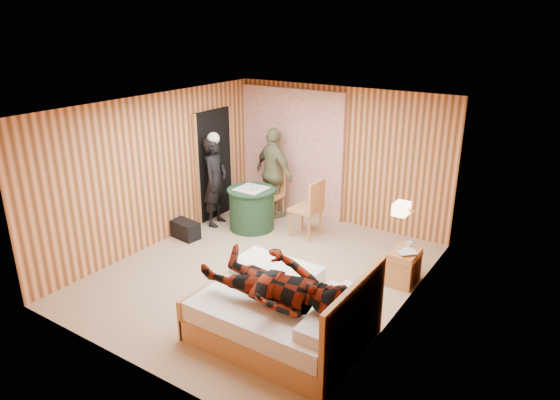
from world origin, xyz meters
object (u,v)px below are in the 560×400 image
Objects in this scene: chair_far at (273,190)px; man_on_bed at (274,274)px; duffel_bag at (185,230)px; man_at_table at (274,173)px; bed at (283,314)px; round_table at (252,208)px; wall_lamp at (402,209)px; chair_near at (310,205)px; nightstand at (404,266)px; woman_standing at (215,182)px.

man_on_bed is (2.27, -3.33, 0.40)m from chair_far.
man_at_table is at bearing 74.63° from duffel_bag.
bed is 3.91m from man_at_table.
round_table is 0.70m from chair_far.
wall_lamp is 0.13× the size of bed.
duffel_bag is at bearing 154.14° from bed.
chair_near is at bearing 112.50° from man_on_bed.
man_at_table is 4.07m from man_on_bed.
nightstand is at bearing 73.90° from chair_near.
chair_near is (1.08, -0.44, 0.06)m from chair_far.
bed reaches higher than nightstand.
woman_standing is at bearing -163.96° from round_table.
chair_near is 0.59× the size of man_on_bed.
man_on_bed is at bearing -107.96° from nightstand.
round_table is 0.50× the size of man_at_table.
chair_far is at bearing -51.00° from woman_standing.
nightstand reaches higher than duffel_bag.
chair_far is 0.53× the size of man_on_bed.
bed is 1.10× the size of man_on_bed.
man_at_table is (-2.25, 3.14, 0.57)m from bed.
wall_lamp reaches higher than round_table.
wall_lamp is 3.29m from round_table.
chair_near reaches higher than bed.
man_at_table reaches higher than wall_lamp.
duffel_bag is at bearing -126.65° from round_table.
chair_far is at bearing 160.23° from nightstand.
bed is 1.13× the size of man_at_table.
man_at_table is (0.73, 1.70, 0.71)m from duffel_bag.
wall_lamp reaches higher than bed.
wall_lamp reaches higher than chair_near.
man_at_table is (-0.00, 0.72, 0.48)m from round_table.
man_on_bed reaches higher than bed.
wall_lamp is 2.00m from man_on_bed.
chair_near is at bearing -89.71° from woman_standing.
bed reaches higher than round_table.
wall_lamp is at bearing 9.86° from duffel_bag.
chair_near is 0.60× the size of man_at_table.
wall_lamp is 1.13m from nightstand.
man_at_table reaches higher than bed.
chair_far is at bearing 74.19° from duffel_bag.
nightstand is at bearing -106.94° from woman_standing.
chair_near is 2.22m from duffel_bag.
round_table is 0.87m from man_at_table.
bed is at bearing 144.54° from man_at_table.
round_table is 3.53m from man_on_bed.
bed is 1.88× the size of chair_near.
man_on_bed is (2.27, -2.65, 0.56)m from round_table.
woman_standing is 0.93× the size of man_on_bed.
chair_far is (-0.00, 0.68, 0.15)m from round_table.
duffel_bag is 1.04m from woman_standing.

